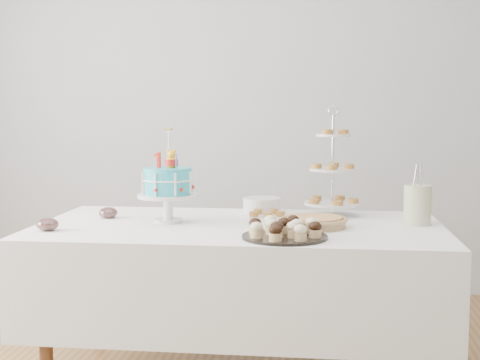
# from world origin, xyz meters

# --- Properties ---
(walls) EXTENTS (5.04, 4.04, 2.70)m
(walls) POSITION_xyz_m (0.00, 0.00, 1.35)
(walls) COLOR #A5A7AA
(walls) RESTS_ON floor
(table) EXTENTS (1.92, 1.02, 0.77)m
(table) POSITION_xyz_m (0.00, 0.30, 0.54)
(table) COLOR white
(table) RESTS_ON floor
(birthday_cake) EXTENTS (0.30, 0.30, 0.45)m
(birthday_cake) POSITION_xyz_m (-0.35, 0.32, 0.89)
(birthday_cake) COLOR silver
(birthday_cake) RESTS_ON table
(cupcake_tray) EXTENTS (0.37, 0.37, 0.08)m
(cupcake_tray) POSITION_xyz_m (0.23, -0.02, 0.81)
(cupcake_tray) COLOR black
(cupcake_tray) RESTS_ON table
(pie) EXTENTS (0.31, 0.31, 0.05)m
(pie) POSITION_xyz_m (0.36, 0.27, 0.80)
(pie) COLOR tan
(pie) RESTS_ON table
(tiered_stand) EXTENTS (0.29, 0.29, 0.56)m
(tiered_stand) POSITION_xyz_m (0.44, 0.63, 1.01)
(tiered_stand) COLOR silver
(tiered_stand) RESTS_ON table
(plate_stack) EXTENTS (0.20, 0.20, 0.08)m
(plate_stack) POSITION_xyz_m (0.07, 0.69, 0.81)
(plate_stack) COLOR silver
(plate_stack) RESTS_ON table
(pastry_plate) EXTENTS (0.24, 0.24, 0.04)m
(pastry_plate) POSITION_xyz_m (0.11, 0.51, 0.79)
(pastry_plate) COLOR silver
(pastry_plate) RESTS_ON table
(jam_bowl_a) EXTENTS (0.10, 0.10, 0.06)m
(jam_bowl_a) POSITION_xyz_m (-0.84, 0.04, 0.80)
(jam_bowl_a) COLOR silver
(jam_bowl_a) RESTS_ON table
(jam_bowl_b) EXTENTS (0.09, 0.09, 0.06)m
(jam_bowl_b) POSITION_xyz_m (-0.68, 0.41, 0.80)
(jam_bowl_b) COLOR silver
(jam_bowl_b) RESTS_ON table
(utensil_pitcher) EXTENTS (0.13, 0.13, 0.29)m
(utensil_pitcher) POSITION_xyz_m (0.84, 0.40, 0.87)
(utensil_pitcher) COLOR #EEE8CE
(utensil_pitcher) RESTS_ON table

